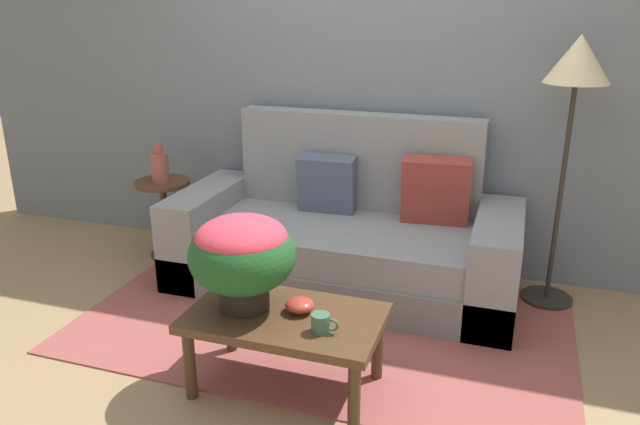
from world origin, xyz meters
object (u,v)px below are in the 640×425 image
Objects in this scene: side_table at (164,205)px; table_vase at (160,166)px; coffee_table at (285,325)px; potted_plant at (242,253)px; snack_bowl at (300,305)px; couch at (346,239)px; floor_lamp at (576,83)px; coffee_mug at (321,323)px.

table_vase reaches higher than side_table.
table_vase is at bearing 139.39° from coffee_table.
snack_bowl is (0.27, 0.04, -0.24)m from potted_plant.
couch is 4.35× the size of potted_plant.
potted_plant reaches higher than side_table.
floor_lamp is at bearing 48.98° from snack_bowl.
couch is 1.65m from floor_lamp.
coffee_mug is (-1.01, -1.47, -0.91)m from floor_lamp.
couch reaches higher than snack_bowl.
table_vase is (0.01, -0.02, 0.29)m from side_table.
floor_lamp is (1.27, 0.16, 1.04)m from couch.
potted_plant is 1.72m from table_vase.
table_vase is (-1.64, 1.32, 0.24)m from coffee_mug.
coffee_table is at bearing -40.94° from side_table.
table_vase is (-1.42, 1.22, 0.34)m from coffee_table.
couch is at bearing -0.37° from table_vase.
floor_lamp is 3.22× the size of potted_plant.
snack_bowl is (0.06, 0.04, 0.09)m from coffee_table.
table_vase is (-1.37, 0.01, 0.37)m from couch.
side_table reaches higher than coffee_mug.
side_table is at bearing 178.81° from couch.
side_table is (-1.43, 1.24, 0.05)m from coffee_table.
side_table reaches higher than snack_bowl.
coffee_mug is at bearing -38.89° from table_vase.
coffee_table is 0.40m from potted_plant.
coffee_mug is (1.64, -1.34, 0.05)m from side_table.
floor_lamp reaches higher than coffee_mug.
snack_bowl is at bearing -131.02° from floor_lamp.
floor_lamp reaches higher than snack_bowl.
potted_plant is at bearing 178.61° from coffee_table.
potted_plant reaches higher than table_vase.
table_vase is at bearing 179.63° from couch.
coffee_mug reaches higher than coffee_table.
side_table is at bearing 139.06° from coffee_table.
snack_bowl reaches higher than coffee_table.
potted_plant is at bearing -97.37° from couch.
potted_plant reaches higher than coffee_mug.
table_vase reaches higher than coffee_mug.
couch is at bearing -172.80° from floor_lamp.
floor_lamp is at bearing 2.85° from side_table.
floor_lamp is at bearing 7.20° from couch.
floor_lamp is at bearing 3.29° from table_vase.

